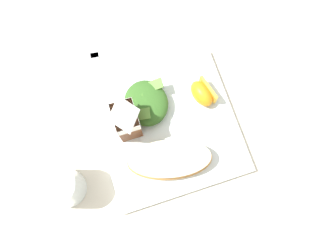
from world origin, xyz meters
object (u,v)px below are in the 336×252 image
at_px(green_salad_pile, 146,103).
at_px(paper_napkin, 262,92).
at_px(cheesy_pizza_bread, 170,160).
at_px(orange_wedge_front, 202,93).
at_px(drinking_clear_cup, 61,187).
at_px(metal_fork, 117,51).
at_px(milk_carton, 126,119).
at_px(white_plate, 168,128).

relative_size(green_salad_pile, paper_napkin, 0.91).
bearing_deg(cheesy_pizza_bread, orange_wedge_front, -44.25).
relative_size(paper_napkin, drinking_clear_cup, 1.18).
xyz_separation_m(green_salad_pile, metal_fork, (0.15, 0.03, -0.03)).
relative_size(green_salad_pile, drinking_clear_cup, 1.07).
xyz_separation_m(cheesy_pizza_bread, milk_carton, (0.09, 0.06, 0.04)).
height_order(green_salad_pile, paper_napkin, green_salad_pile).
relative_size(orange_wedge_front, metal_fork, 0.36).
bearing_deg(milk_carton, cheesy_pizza_bread, -148.68).
relative_size(green_salad_pile, orange_wedge_front, 1.49).
height_order(paper_napkin, metal_fork, metal_fork).
relative_size(white_plate, metal_fork, 1.48).
xyz_separation_m(milk_carton, drinking_clear_cup, (-0.08, 0.16, -0.03)).
xyz_separation_m(white_plate, cheesy_pizza_bread, (-0.07, 0.02, 0.03)).
distance_m(paper_napkin, drinking_clear_cup, 0.46).
bearing_deg(milk_carton, green_salad_pile, -56.57).
xyz_separation_m(green_salad_pile, milk_carton, (-0.03, 0.05, 0.04)).
bearing_deg(drinking_clear_cup, orange_wedge_front, -73.11).
bearing_deg(paper_napkin, drinking_clear_cup, 98.78).
distance_m(green_salad_pile, orange_wedge_front, 0.12).
relative_size(cheesy_pizza_bread, orange_wedge_front, 2.73).
relative_size(cheesy_pizza_bread, milk_carton, 1.67).
xyz_separation_m(milk_carton, metal_fork, (0.18, -0.02, -0.07)).
bearing_deg(milk_carton, drinking_clear_cup, 117.51).
distance_m(cheesy_pizza_bread, drinking_clear_cup, 0.21).
relative_size(milk_carton, paper_napkin, 1.00).
bearing_deg(green_salad_pile, metal_fork, 9.75).
relative_size(green_salad_pile, milk_carton, 0.91).
xyz_separation_m(paper_napkin, metal_fork, (0.19, 0.27, 0.00)).
height_order(milk_carton, orange_wedge_front, milk_carton).
distance_m(cheesy_pizza_bread, paper_napkin, 0.26).
height_order(cheesy_pizza_bread, milk_carton, milk_carton).
relative_size(white_plate, paper_napkin, 2.55).
xyz_separation_m(orange_wedge_front, paper_napkin, (-0.03, -0.13, -0.03)).
xyz_separation_m(paper_napkin, drinking_clear_cup, (-0.07, 0.45, 0.05)).
bearing_deg(paper_napkin, cheesy_pizza_bread, 109.02).
xyz_separation_m(green_salad_pile, orange_wedge_front, (-0.02, -0.12, -0.00)).
bearing_deg(orange_wedge_front, paper_napkin, -101.81).
height_order(milk_carton, drinking_clear_cup, milk_carton).
relative_size(white_plate, drinking_clear_cup, 2.99).
height_order(white_plate, milk_carton, milk_carton).
xyz_separation_m(white_plate, green_salad_pile, (0.06, 0.03, 0.03)).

